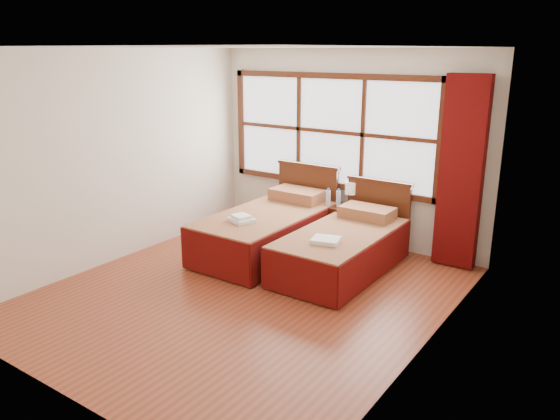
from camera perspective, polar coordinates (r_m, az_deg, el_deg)
The scene contains 15 objects.
floor at distance 6.07m, azimuth -3.54°, elevation -8.71°, with size 4.50×4.50×0.00m, color brown.
ceiling at distance 5.50m, azimuth -4.03°, elevation 16.63°, with size 4.50×4.50×0.00m, color white.
wall_back at distance 7.50m, azimuth 7.03°, elevation 6.52°, with size 4.00×4.00×0.00m, color silver.
wall_left at distance 7.04m, azimuth -16.69°, elevation 5.30°, with size 4.50×4.50×0.00m, color silver.
wall_right at distance 4.71m, azimuth 15.70°, elevation 0.04°, with size 4.50×4.50×0.00m, color silver.
window at distance 7.55m, azimuth 5.26°, elevation 8.18°, with size 3.16×0.06×1.56m.
curtain at distance 6.81m, azimuth 18.42°, elevation 3.67°, with size 0.50×0.16×2.30m, color #590908.
bed_left at distance 7.15m, azimuth -1.12°, elevation -2.01°, with size 1.06×2.08×1.03m.
bed_right at distance 6.61m, azimuth 6.65°, elevation -3.92°, with size 0.98×2.00×0.95m.
nightstand at distance 7.50m, azimuth 6.32°, elevation -1.59°, with size 0.40×0.40×0.54m.
towels_left at distance 6.69m, azimuth -4.04°, elevation -0.92°, with size 0.35×0.33×0.08m.
towels_right at distance 6.13m, azimuth 4.82°, elevation -3.16°, with size 0.36×0.33×0.05m.
lamp at distance 7.45m, azimuth 7.44°, elevation 2.23°, with size 0.17×0.17×0.32m.
bottle_near at distance 7.38m, azimuth 5.05°, elevation 1.25°, with size 0.07×0.07×0.25m.
bottle_far at distance 7.39m, azimuth 6.12°, elevation 1.22°, with size 0.06×0.06×0.24m.
Camera 1 is at (3.43, -4.30, 2.58)m, focal length 35.00 mm.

